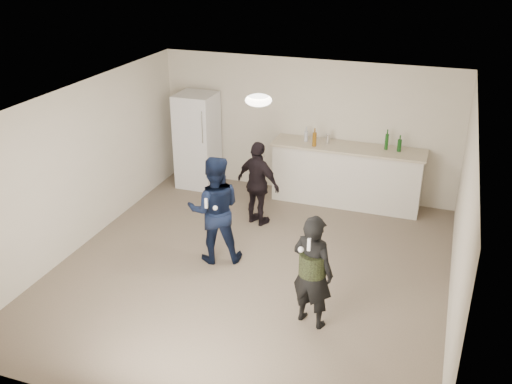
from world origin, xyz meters
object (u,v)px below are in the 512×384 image
(shaker, at_px, (328,139))
(man, at_px, (215,210))
(spectator, at_px, (258,184))
(fridge, at_px, (197,140))
(counter, at_px, (346,177))
(woman, at_px, (313,271))

(shaker, xyz_separation_m, man, (-1.06, -2.62, -0.36))
(shaker, distance_m, spectator, 1.63)
(fridge, height_order, man, fridge)
(man, bearing_deg, shaker, -134.64)
(fridge, bearing_deg, spectator, -35.98)
(counter, distance_m, woman, 3.62)
(counter, distance_m, fridge, 2.89)
(counter, relative_size, shaker, 15.29)
(woman, bearing_deg, spectator, -40.32)
(spectator, bearing_deg, shaker, -102.05)
(shaker, height_order, man, man)
(man, distance_m, woman, 2.01)
(fridge, distance_m, shaker, 2.50)
(spectator, bearing_deg, counter, -113.69)
(fridge, bearing_deg, woman, -48.33)
(man, relative_size, woman, 1.09)
(woman, distance_m, spectator, 2.79)
(counter, height_order, fridge, fridge)
(counter, distance_m, man, 2.96)
(counter, xyz_separation_m, spectator, (-1.23, -1.25, 0.20))
(fridge, relative_size, woman, 1.20)
(counter, height_order, woman, woman)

